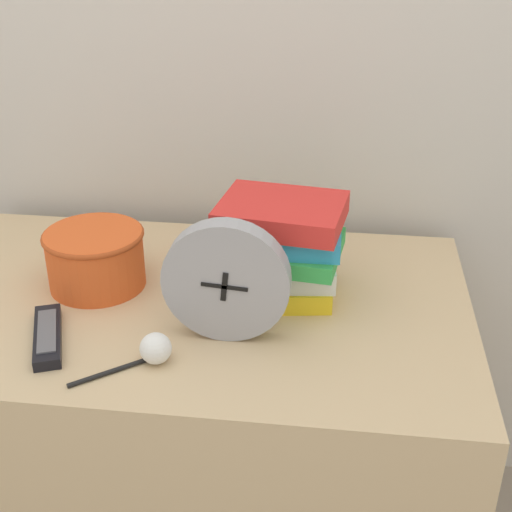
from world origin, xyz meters
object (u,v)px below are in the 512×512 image
(book_stack, at_px, (281,247))
(pen, at_px, (110,372))
(tv_remote, at_px, (48,336))
(desk_clock, at_px, (226,281))
(basket, at_px, (95,256))
(crumpled_paper_ball, at_px, (156,348))

(book_stack, bearing_deg, pen, -131.06)
(tv_remote, xyz_separation_m, pen, (0.14, -0.08, -0.01))
(pen, bearing_deg, desk_clock, 37.86)
(desk_clock, xyz_separation_m, basket, (-0.28, 0.15, -0.05))
(basket, bearing_deg, desk_clock, -27.38)
(tv_remote, height_order, crumpled_paper_ball, crumpled_paper_ball)
(book_stack, bearing_deg, desk_clock, -117.01)
(tv_remote, distance_m, pen, 0.16)
(pen, bearing_deg, crumpled_paper_ball, 32.25)
(desk_clock, relative_size, crumpled_paper_ball, 4.11)
(book_stack, xyz_separation_m, crumpled_paper_ball, (-0.18, -0.24, -0.08))
(pen, bearing_deg, basket, 111.80)
(desk_clock, distance_m, basket, 0.32)
(tv_remote, bearing_deg, crumpled_paper_ball, -9.96)
(desk_clock, height_order, tv_remote, desk_clock)
(tv_remote, relative_size, crumpled_paper_ball, 3.45)
(basket, xyz_separation_m, tv_remote, (-0.02, -0.20, -0.05))
(basket, xyz_separation_m, pen, (0.11, -0.28, -0.06))
(desk_clock, height_order, crumpled_paper_ball, desk_clock)
(tv_remote, bearing_deg, desk_clock, 10.24)
(basket, distance_m, pen, 0.31)
(crumpled_paper_ball, bearing_deg, basket, 126.94)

